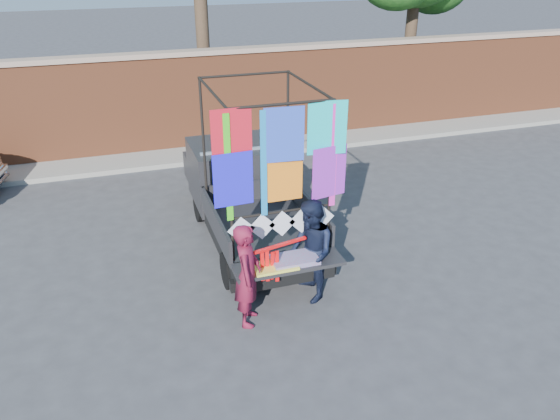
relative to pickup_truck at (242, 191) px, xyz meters
name	(u,v)px	position (x,y,z in m)	size (l,w,h in m)	color
ground	(249,288)	(-0.45, -2.10, -0.78)	(90.00, 90.00, 0.00)	#38383A
brick_wall	(177,101)	(-0.45, 4.90, 0.54)	(30.00, 0.45, 2.61)	brown
curb	(185,156)	(-0.45, 4.20, -0.72)	(30.00, 1.20, 0.12)	gray
pickup_truck	(242,191)	(0.00, 0.00, 0.00)	(1.97, 4.94, 3.11)	black
woman	(248,275)	(-0.68, -2.92, 0.02)	(0.58, 0.38, 1.60)	maroon
man	(311,251)	(0.40, -2.63, 0.05)	(0.80, 0.63, 1.65)	black
streamer_bundle	(274,257)	(-0.24, -2.79, 0.15)	(0.87, 0.24, 0.61)	#F50D0F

